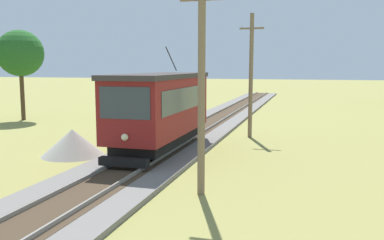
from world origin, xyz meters
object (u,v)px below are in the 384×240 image
(utility_pole_near_tram, at_px, (202,83))
(gravel_pile, at_px, (73,142))
(utility_pole_mid, at_px, (251,74))
(tree_right_far, at_px, (20,54))
(red_tram, at_px, (161,108))

(utility_pole_near_tram, xyz_separation_m, gravel_pile, (-7.29, 4.06, -3.02))
(utility_pole_mid, relative_size, tree_right_far, 1.04)
(gravel_pile, xyz_separation_m, tree_right_far, (-10.80, 10.42, 4.49))
(red_tram, distance_m, utility_pole_mid, 6.88)
(gravel_pile, height_order, tree_right_far, tree_right_far)
(red_tram, height_order, utility_pole_near_tram, utility_pole_near_tram)
(utility_pole_near_tram, bearing_deg, utility_pole_mid, 90.00)
(utility_pole_mid, distance_m, gravel_pile, 10.81)
(red_tram, bearing_deg, tree_right_far, 148.99)
(utility_pole_mid, height_order, gravel_pile, utility_pole_mid)
(red_tram, xyz_separation_m, utility_pole_near_tram, (3.48, -5.70, 1.45))
(utility_pole_mid, bearing_deg, gravel_pile, -134.67)
(red_tram, xyz_separation_m, gravel_pile, (-3.81, -1.64, -1.57))
(red_tram, relative_size, utility_pole_mid, 1.19)
(utility_pole_near_tram, height_order, gravel_pile, utility_pole_near_tram)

